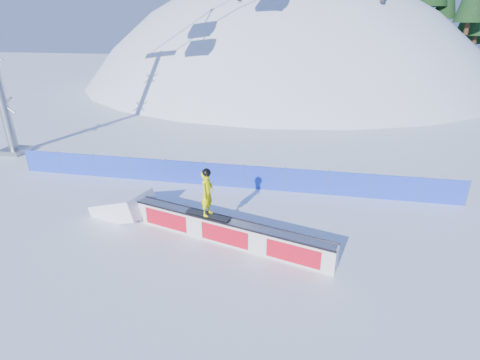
# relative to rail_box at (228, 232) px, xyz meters

# --- Properties ---
(ground) EXTENTS (160.00, 160.00, 0.00)m
(ground) POSITION_rel_rail_box_xyz_m (-1.33, 0.49, -0.47)
(ground) COLOR white
(ground) RESTS_ON ground
(snow_hill) EXTENTS (64.00, 64.00, 64.00)m
(snow_hill) POSITION_rel_rail_box_xyz_m (-1.33, 42.49, -18.47)
(snow_hill) COLOR white
(snow_hill) RESTS_ON ground
(safety_fence) EXTENTS (22.05, 0.05, 1.30)m
(safety_fence) POSITION_rel_rail_box_xyz_m (-1.33, 4.99, 0.13)
(safety_fence) COLOR blue
(safety_fence) RESTS_ON ground
(rail_box) EXTENTS (7.84, 2.66, 0.96)m
(rail_box) POSITION_rel_rail_box_xyz_m (0.00, 0.00, 0.00)
(rail_box) COLOR silver
(rail_box) RESTS_ON ground
(snow_ramp) EXTENTS (2.83, 2.17, 1.56)m
(snow_ramp) POSITION_rel_rail_box_xyz_m (-4.81, 1.33, -0.47)
(snow_ramp) COLOR white
(snow_ramp) RESTS_ON ground
(snowboarder) EXTENTS (1.80, 0.78, 1.85)m
(snowboarder) POSITION_rel_rail_box_xyz_m (-0.79, 0.22, 1.40)
(snowboarder) COLOR black
(snowboarder) RESTS_ON rail_box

